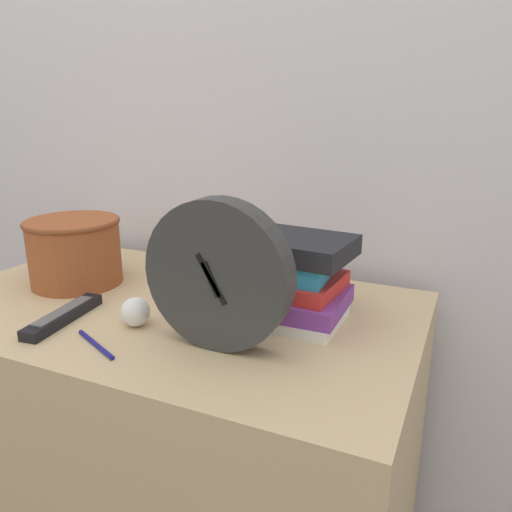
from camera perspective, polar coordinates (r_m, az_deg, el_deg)
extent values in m
cube|color=silver|center=(1.30, -1.25, 18.41)|extent=(6.00, 0.04, 2.40)
cube|color=tan|center=(1.25, -8.90, -21.99)|extent=(1.01, 0.61, 0.77)
cylinder|color=#333333|center=(0.83, -4.31, -2.16)|extent=(0.26, 0.05, 0.26)
cylinder|color=white|center=(0.81, -4.79, -2.46)|extent=(0.23, 0.01, 0.23)
cube|color=black|center=(0.81, -5.09, -2.64)|extent=(0.04, 0.01, 0.06)
cube|color=black|center=(0.81, -5.09, -2.64)|extent=(0.06, 0.01, 0.08)
cylinder|color=black|center=(0.81, -5.09, -2.64)|extent=(0.01, 0.01, 0.01)
cube|color=white|center=(0.97, 3.40, -6.55)|extent=(0.22, 0.16, 0.02)
cube|color=#7A3899|center=(0.97, 3.97, -4.92)|extent=(0.21, 0.17, 0.03)
cube|color=red|center=(0.97, 3.10, -2.79)|extent=(0.23, 0.18, 0.03)
cube|color=#2D9ED1|center=(0.97, 3.56, -0.79)|extent=(0.18, 0.18, 0.04)
cube|color=#232328|center=(0.95, 3.93, 1.22)|extent=(0.25, 0.18, 0.04)
cylinder|color=#994C28|center=(1.21, -19.99, 0.48)|extent=(0.20, 0.20, 0.15)
torus|color=brown|center=(1.20, -20.32, 3.67)|extent=(0.21, 0.21, 0.01)
cube|color=black|center=(1.03, -21.13, -6.43)|extent=(0.06, 0.20, 0.02)
cube|color=#59595E|center=(1.03, -21.20, -5.84)|extent=(0.04, 0.15, 0.00)
sphere|color=white|center=(0.96, -13.51, -6.25)|extent=(0.06, 0.06, 0.06)
cylinder|color=navy|center=(0.91, -17.84, -9.57)|extent=(0.12, 0.06, 0.01)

